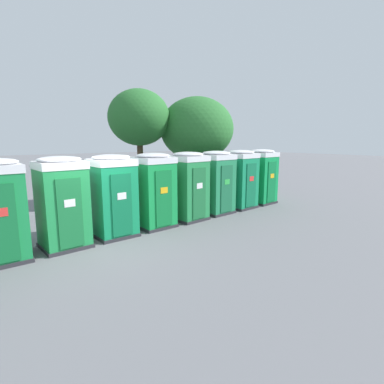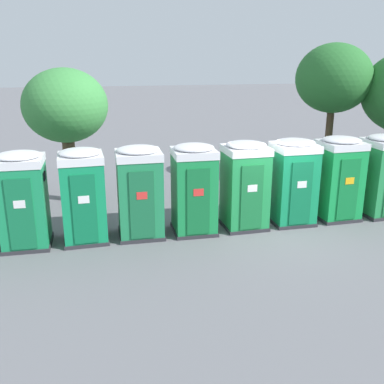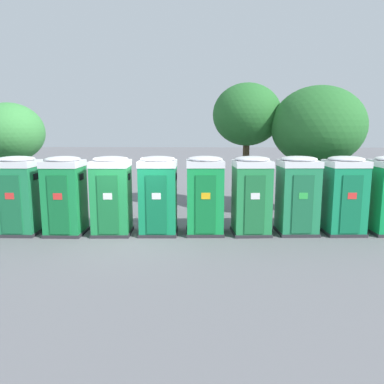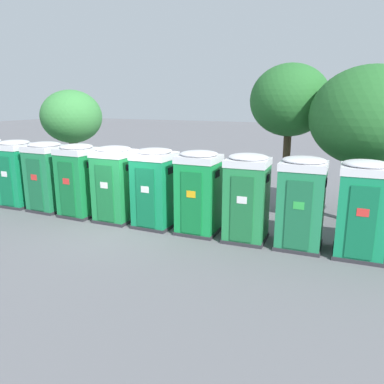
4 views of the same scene
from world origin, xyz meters
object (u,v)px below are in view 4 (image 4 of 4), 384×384
at_px(portapotty_3, 47,176).
at_px(portapotty_9, 301,203).
at_px(portapotty_7, 199,192).
at_px(portapotty_2, 17,173).
at_px(street_tree_2, 72,118).
at_px(portapotty_6, 155,188).
at_px(portapotty_8, 247,197).
at_px(street_tree_0, 290,101).
at_px(street_tree_1, 369,117).
at_px(portapotty_4, 79,180).
at_px(portapotty_5, 115,184).
at_px(portapotty_10, 362,209).

distance_m(portapotty_3, portapotty_9, 9.06).
bearing_deg(portapotty_7, portapotty_9, 2.59).
height_order(portapotty_3, portapotty_7, same).
relative_size(portapotty_2, portapotty_9, 1.00).
bearing_deg(street_tree_2, portapotty_6, -27.90).
xyz_separation_m(portapotty_8, street_tree_0, (0.22, 4.01, 2.68)).
bearing_deg(portapotty_3, street_tree_1, 17.59).
xyz_separation_m(portapotty_2, portapotty_6, (6.03, 0.19, -0.00)).
relative_size(portapotty_9, street_tree_1, 0.50).
xyz_separation_m(portapotty_3, portapotty_4, (1.51, -0.01, 0.00)).
distance_m(portapotty_3, portapotty_7, 6.04).
xyz_separation_m(portapotty_6, street_tree_2, (-6.59, 3.49, 1.93)).
relative_size(portapotty_5, street_tree_1, 0.50).
height_order(portapotty_3, portapotty_10, same).
distance_m(portapotty_5, portapotty_7, 3.02).
bearing_deg(street_tree_1, portapotty_3, -162.41).
bearing_deg(portapotty_10, portapotty_4, -177.26).
height_order(portapotty_5, portapotty_8, same).
distance_m(portapotty_9, street_tree_2, 11.74).
bearing_deg(portapotty_3, portapotty_8, 1.98).
height_order(street_tree_0, street_tree_1, street_tree_0).
xyz_separation_m(portapotty_3, portapotty_7, (6.03, 0.24, 0.00)).
distance_m(portapotty_3, street_tree_1, 11.17).
xyz_separation_m(portapotty_5, portapotty_6, (1.51, 0.08, -0.00)).
xyz_separation_m(portapotty_7, portapotty_8, (1.51, 0.02, 0.00)).
bearing_deg(street_tree_1, street_tree_0, 160.14).
relative_size(portapotty_7, portapotty_10, 1.00).
bearing_deg(portapotty_6, portapotty_7, 3.23).
xyz_separation_m(portapotty_3, portapotty_5, (3.02, 0.07, 0.00)).
height_order(street_tree_1, street_tree_2, street_tree_1).
bearing_deg(portapotty_10, portapotty_5, -177.30).
bearing_deg(portapotty_2, portapotty_9, 2.26).
relative_size(street_tree_0, street_tree_1, 1.04).
xyz_separation_m(portapotty_6, street_tree_0, (3.24, 4.12, 2.68)).
height_order(portapotty_4, portapotty_8, same).
bearing_deg(portapotty_7, street_tree_1, 34.88).
height_order(portapotty_8, portapotty_9, same).
bearing_deg(portapotty_5, street_tree_1, 23.58).
xyz_separation_m(portapotty_7, street_tree_2, (-8.09, 3.40, 1.93)).
distance_m(portapotty_3, portapotty_4, 1.51).
relative_size(portapotty_2, portapotty_5, 1.00).
relative_size(portapotty_3, street_tree_1, 0.50).
distance_m(portapotty_5, portapotty_6, 1.51).
relative_size(portapotty_5, portapotty_8, 1.00).
bearing_deg(portapotty_6, street_tree_2, 152.10).
bearing_deg(portapotty_4, portapotty_9, 2.90).
height_order(portapotty_4, portapotty_10, same).
bearing_deg(street_tree_2, street_tree_1, -1.52).
height_order(portapotty_2, street_tree_1, street_tree_1).
relative_size(portapotty_2, street_tree_1, 0.50).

